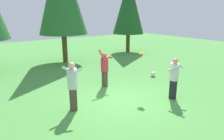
{
  "coord_description": "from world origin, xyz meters",
  "views": [
    {
      "loc": [
        -4.75,
        -6.03,
        3.33
      ],
      "look_at": [
        0.01,
        0.64,
        1.05
      ],
      "focal_mm": 33.57,
      "sensor_mm": 36.0,
      "label": 1
    }
  ],
  "objects": [
    {
      "name": "person_bystander",
      "position": [
        -1.94,
        0.22,
        1.02
      ],
      "size": [
        0.59,
        0.51,
        1.72
      ],
      "rotation": [
        0.0,
        0.0,
        -0.06
      ],
      "color": "#4C382D",
      "rests_on": "ground_plane"
    },
    {
      "name": "person_catcher",
      "position": [
        1.7,
        -1.13,
        0.97
      ],
      "size": [
        0.68,
        0.71,
        1.64
      ],
      "rotation": [
        0.0,
        0.0,
        2.07
      ],
      "color": "black",
      "rests_on": "ground_plane"
    },
    {
      "name": "ground_plane",
      "position": [
        0.0,
        0.0,
        0.0
      ],
      "size": [
        40.0,
        40.0,
        0.0
      ],
      "primitive_type": "plane",
      "color": "#4C9342"
    },
    {
      "name": "person_thrower",
      "position": [
        0.29,
        1.61,
        0.94
      ],
      "size": [
        0.63,
        0.63,
        1.74
      ],
      "rotation": [
        0.0,
        0.0,
        -1.11
      ],
      "color": "#4C382D",
      "rests_on": "ground_plane"
    },
    {
      "name": "ball_orange",
      "position": [
        3.56,
        0.26,
        0.14
      ],
      "size": [
        0.27,
        0.27,
        0.27
      ],
      "primitive_type": "sphere",
      "color": "orange",
      "rests_on": "ground_plane"
    },
    {
      "name": "ball_white",
      "position": [
        3.24,
        1.39,
        0.13
      ],
      "size": [
        0.26,
        0.26,
        0.26
      ],
      "primitive_type": "sphere",
      "color": "white",
      "rests_on": "ground_plane"
    },
    {
      "name": "tree_far_right",
      "position": [
        6.75,
        7.74,
        3.83
      ],
      "size": [
        2.57,
        2.57,
        6.13
      ],
      "color": "brown",
      "rests_on": "ground_plane"
    },
    {
      "name": "frisbee",
      "position": [
        1.07,
        0.03,
        1.73
      ],
      "size": [
        0.37,
        0.37,
        0.12
      ],
      "color": "orange"
    }
  ]
}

